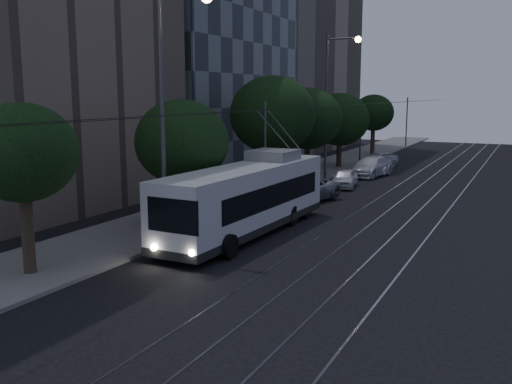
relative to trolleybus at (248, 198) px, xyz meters
The scene contains 19 objects.
ground 4.52m from the trolleybus, 46.23° to the right, with size 120.00×120.00×0.00m, color black.
sidewalk 17.66m from the trolleybus, 105.16° to the left, with size 5.00×90.00×0.15m, color slate.
tram_rails 17.89m from the trolleybus, 72.35° to the left, with size 4.52×90.00×0.02m.
overhead_wires 17.19m from the trolleybus, 96.97° to the left, with size 2.23×90.00×6.00m.
building_glass_mid 27.51m from the trolleybus, 130.32° to the left, with size 14.40×18.40×26.80m.
trolleybus is the anchor object (origin of this frame).
pickup_silver 8.43m from the trolleybus, 94.20° to the left, with size 2.46×5.34×1.48m, color #94979B.
car_white_a 14.83m from the trolleybus, 89.99° to the left, with size 1.51×3.75×1.28m, color white.
car_white_b 20.99m from the trolleybus, 89.45° to the left, with size 2.11×5.19×1.51m, color silver.
car_white_c 22.65m from the trolleybus, 89.49° to the left, with size 1.35×3.87×1.27m, color white.
car_white_d 26.50m from the trolleybus, 91.29° to the left, with size 1.67×4.14×1.41m, color silver.
tree_0 10.24m from the trolleybus, 114.53° to the right, with size 3.81×3.81×6.13m.
tree_1 4.34m from the trolleybus, behind, with size 4.52×4.52×6.16m.
tree_2 12.08m from the trolleybus, 108.86° to the left, with size 5.58×5.58×7.58m.
tree_3 17.57m from the trolleybus, 101.99° to the left, with size 5.06×5.06×6.87m.
tree_4 25.03m from the trolleybus, 98.31° to the left, with size 5.04×5.04×6.49m.
tree_5 36.19m from the trolleybus, 95.73° to the left, with size 4.17×4.17×6.35m.
streetlamp_near 6.00m from the trolleybus, 119.82° to the right, with size 2.54×0.44×10.59m.
streetlamp_far 18.02m from the trolleybus, 96.20° to the left, with size 2.57×0.44×10.70m.
Camera 1 is at (8.75, -19.89, 6.39)m, focal length 40.00 mm.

